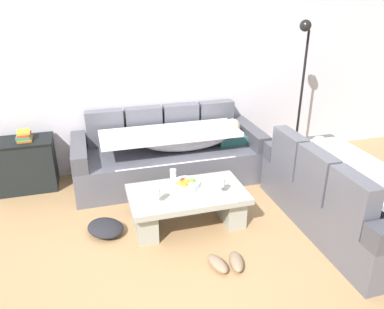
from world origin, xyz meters
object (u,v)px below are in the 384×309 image
at_px(floor_lamp, 301,87).
at_px(side_cabinet, 25,165).
at_px(wine_glass_near_left, 157,192).
at_px(crumpled_garment, 105,228).
at_px(wine_glass_far_back, 173,174).
at_px(couch_near_window, 342,196).
at_px(coffee_table, 187,203).
at_px(couch_along_wall, 172,155).
at_px(open_magazine, 209,185).
at_px(pair_of_shoes, 227,263).
at_px(fruit_bowl, 186,184).
at_px(book_stack_on_cabinet, 24,136).
at_px(wine_glass_near_right, 221,183).

bearing_deg(floor_lamp, side_cabinet, 174.97).
distance_m(wine_glass_near_left, crumpled_garment, 0.70).
distance_m(wine_glass_near_left, wine_glass_far_back, 0.41).
xyz_separation_m(couch_near_window, coffee_table, (-1.53, 0.45, -0.10)).
xyz_separation_m(couch_along_wall, side_cabinet, (-1.79, 0.23, -0.01)).
bearing_deg(open_magazine, pair_of_shoes, -92.94).
xyz_separation_m(fruit_bowl, pair_of_shoes, (0.15, -0.85, -0.38)).
bearing_deg(fruit_bowl, floor_lamp, 26.71).
bearing_deg(wine_glass_far_back, pair_of_shoes, -75.43).
height_order(couch_near_window, floor_lamp, floor_lamp).
distance_m(couch_along_wall, wine_glass_far_back, 0.89).
bearing_deg(book_stack_on_cabinet, wine_glass_near_right, -35.56).
relative_size(coffee_table, fruit_bowl, 4.29).
relative_size(pair_of_shoes, crumpled_garment, 0.87).
distance_m(couch_near_window, wine_glass_far_back, 1.76).
height_order(wine_glass_near_right, crumpled_garment, wine_glass_near_right).
bearing_deg(side_cabinet, crumpled_garment, -55.53).
bearing_deg(couch_along_wall, crumpled_garment, -132.85).
bearing_deg(open_magazine, wine_glass_near_left, -157.06).
relative_size(fruit_bowl, open_magazine, 1.00).
distance_m(couch_near_window, fruit_bowl, 1.61).
relative_size(couch_along_wall, side_cabinet, 3.29).
relative_size(couch_near_window, wine_glass_far_back, 11.68).
xyz_separation_m(side_cabinet, book_stack_on_cabinet, (0.05, -0.00, 0.37)).
xyz_separation_m(book_stack_on_cabinet, crumpled_garment, (0.80, -1.24, -0.63)).
height_order(coffee_table, crumpled_garment, coffee_table).
bearing_deg(wine_glass_near_right, wine_glass_far_back, 141.96).
xyz_separation_m(wine_glass_near_right, book_stack_on_cabinet, (-1.97, 1.41, 0.19)).
height_order(book_stack_on_cabinet, pair_of_shoes, book_stack_on_cabinet).
distance_m(side_cabinet, book_stack_on_cabinet, 0.37).
xyz_separation_m(couch_near_window, pair_of_shoes, (-1.37, -0.31, -0.29)).
distance_m(side_cabinet, pair_of_shoes, 2.78).
bearing_deg(book_stack_on_cabinet, couch_near_window, -28.76).
relative_size(wine_glass_far_back, floor_lamp, 0.09).
relative_size(wine_glass_near_left, book_stack_on_cabinet, 0.76).
xyz_separation_m(couch_along_wall, crumpled_garment, (-0.94, -1.01, -0.27)).
height_order(wine_glass_near_left, side_cabinet, side_cabinet).
xyz_separation_m(wine_glass_near_left, side_cabinet, (-1.36, 1.42, -0.17)).
bearing_deg(floor_lamp, open_magazine, -149.33).
xyz_separation_m(wine_glass_near_right, crumpled_garment, (-1.17, 0.17, -0.44)).
bearing_deg(fruit_bowl, coffee_table, -94.82).
relative_size(book_stack_on_cabinet, pair_of_shoes, 0.63).
relative_size(couch_near_window, side_cabinet, 2.69).
distance_m(open_magazine, side_cabinet, 2.31).
xyz_separation_m(wine_glass_near_right, open_magazine, (-0.06, 0.19, -0.11)).
relative_size(fruit_bowl, side_cabinet, 0.39).
bearing_deg(coffee_table, book_stack_on_cabinet, 142.01).
distance_m(wine_glass_near_left, pair_of_shoes, 0.92).
distance_m(open_magazine, crumpled_garment, 1.16).
bearing_deg(couch_near_window, crumpled_garment, 77.94).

